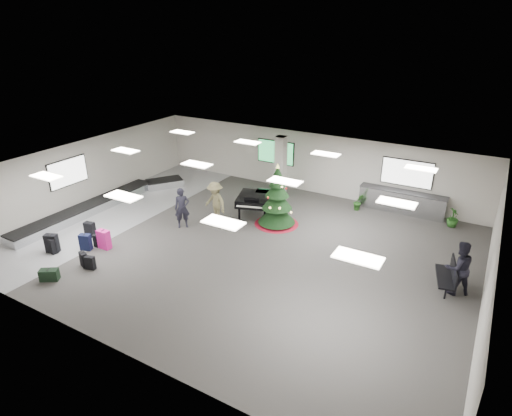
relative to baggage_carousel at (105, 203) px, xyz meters
The scene contains 21 objects.
ground 7.84m from the baggage_carousel, ahead, with size 18.00×18.00×0.00m, color #3A3734.
room_envelope 7.79m from the baggage_carousel, ahead, with size 18.02×14.02×3.21m.
baggage_carousel is the anchor object (origin of this frame).
service_counter 14.50m from the baggage_carousel, 27.67° to the left, with size 4.05×0.65×1.08m.
suitcase_0 4.54m from the baggage_carousel, 67.64° to the right, with size 0.57×0.46×0.79m.
suitcase_1 5.68m from the baggage_carousel, 49.40° to the right, with size 0.42×0.31×0.60m.
pink_suitcase 4.41m from the baggage_carousel, 41.90° to the right, with size 0.52×0.31×0.82m.
suitcase_3 4.22m from the baggage_carousel, 45.38° to the right, with size 0.37×0.22×0.55m.
navy_suitcase 4.36m from the baggage_carousel, 51.32° to the right, with size 0.50×0.40×0.70m.
suitcase_5 4.60m from the baggage_carousel, 67.32° to the right, with size 0.46×0.30×0.66m.
green_duffel 6.52m from the baggage_carousel, 58.62° to the right, with size 0.70×0.61×0.44m.
suitcase_7 5.94m from the baggage_carousel, 46.81° to the right, with size 0.40×0.28×0.54m.
suitcase_8 3.18m from the baggage_carousel, 52.44° to the right, with size 0.48×0.32×0.68m.
christmas_tree 8.69m from the baggage_carousel, 17.25° to the left, with size 2.01×2.01×2.86m.
grand_piano 7.52m from the baggage_carousel, 22.94° to the left, with size 2.05×2.35×1.13m.
bench 15.76m from the baggage_carousel, ahead, with size 0.87×1.67×1.01m.
traveler_a 4.83m from the baggage_carousel, ahead, with size 0.67×0.44×1.82m, color black.
traveler_b 5.93m from the baggage_carousel, 13.89° to the left, with size 1.23×0.71×1.91m, color olive.
traveler_bench 16.01m from the baggage_carousel, ahead, with size 0.94×0.73×1.93m, color black.
potted_plant_left 12.48m from the baggage_carousel, 28.43° to the left, with size 0.46×0.37×0.84m, color #154418.
potted_plant_right 16.45m from the baggage_carousel, 22.40° to the left, with size 0.49×0.49×0.87m, color #154418.
Camera 1 is at (8.40, -13.17, 8.48)m, focal length 30.00 mm.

